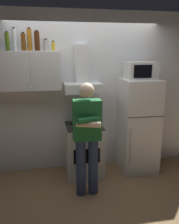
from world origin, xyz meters
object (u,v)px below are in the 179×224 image
at_px(bottle_spice_jar, 53,46).
at_px(bottle_rum_dark, 37,41).
at_px(cooking_pot, 93,123).
at_px(upper_cabinet, 31,71).
at_px(refrigerator, 138,126).
at_px(bottle_olive_oil, 7,42).
at_px(microwave, 141,71).
at_px(person_standing, 87,136).
at_px(bottle_beer_brown, 23,42).
at_px(range_hood, 82,80).
at_px(bottle_liquor_amber, 29,40).
at_px(stove_oven, 84,150).
at_px(bottle_vodka_clear, 14,40).
at_px(bottle_canister_steel, 46,45).

bearing_deg(bottle_spice_jar, bottle_rum_dark, -168.98).
height_order(cooking_pot, bottle_spice_jar, bottle_spice_jar).
distance_m(upper_cabinet, refrigerator, 2.00).
relative_size(refrigerator, bottle_olive_oil, 5.80).
height_order(microwave, person_standing, microwave).
height_order(cooking_pot, bottle_beer_brown, bottle_beer_brown).
height_order(cooking_pot, bottle_rum_dark, bottle_rum_dark).
distance_m(cooking_pot, bottle_rum_dark, 1.51).
distance_m(refrigerator, cooking_pot, 0.84).
distance_m(range_hood, bottle_olive_oil, 1.26).
height_order(bottle_beer_brown, bottle_liquor_amber, bottle_liquor_amber).
bearing_deg(stove_oven, bottle_vodka_clear, 174.74).
bearing_deg(bottle_canister_steel, bottle_spice_jar, -7.74).
xyz_separation_m(stove_oven, refrigerator, (0.95, 0.00, 0.37)).
distance_m(upper_cabinet, bottle_vodka_clear, 0.50).
bearing_deg(person_standing, microwave, 32.00).
distance_m(stove_oven, bottle_beer_brown, 1.96).
distance_m(range_hood, refrigerator, 1.25).
xyz_separation_m(microwave, bottle_rum_dark, (-1.63, 0.08, 0.45)).
bearing_deg(person_standing, range_hood, 86.09).
distance_m(person_standing, cooking_pot, 0.52).
bearing_deg(bottle_rum_dark, upper_cabinet, 165.39).
bearing_deg(bottle_spice_jar, bottle_beer_brown, -179.59).
distance_m(bottle_beer_brown, bottle_canister_steel, 0.33).
bearing_deg(microwave, range_hood, 173.54).
xyz_separation_m(upper_cabinet, bottle_spice_jar, (0.36, 0.02, 0.37)).
xyz_separation_m(bottle_beer_brown, bottle_vodka_clear, (-0.12, -0.05, 0.03)).
bearing_deg(bottle_vodka_clear, bottle_rum_dark, 0.39).
xyz_separation_m(refrigerator, microwave, (-0.00, 0.02, 0.94)).
xyz_separation_m(refrigerator, cooking_pot, (-0.82, -0.12, 0.14)).
bearing_deg(range_hood, refrigerator, -7.55).
relative_size(person_standing, bottle_liquor_amber, 4.85).
xyz_separation_m(bottle_olive_oil, bottle_liquor_amber, (0.32, 0.05, 0.03)).
xyz_separation_m(bottle_beer_brown, bottle_liquor_amber, (0.09, 0.01, 0.03)).
bearing_deg(upper_cabinet, bottle_beer_brown, 171.40).
xyz_separation_m(bottle_liquor_amber, bottle_spice_jar, (0.35, -0.01, -0.09)).
distance_m(microwave, bottle_beer_brown, 1.89).
bearing_deg(bottle_olive_oil, bottle_rum_dark, -1.22).
distance_m(stove_oven, bottle_vodka_clear, 2.04).
distance_m(microwave, person_standing, 1.45).
bearing_deg(stove_oven, upper_cabinet, 171.10).
xyz_separation_m(bottle_canister_steel, bottle_liquor_amber, (-0.24, -0.00, 0.08)).
bearing_deg(upper_cabinet, cooking_pot, -14.73).
bearing_deg(range_hood, bottle_olive_oil, -178.84).
distance_m(bottle_vodka_clear, bottle_canister_steel, 0.46).
relative_size(cooking_pot, bottle_canister_steel, 1.65).
bearing_deg(bottle_vodka_clear, person_standing, -36.11).
distance_m(upper_cabinet, bottle_canister_steel, 0.46).
height_order(refrigerator, bottle_olive_oil, bottle_olive_oil).
bearing_deg(bottle_canister_steel, bottle_olive_oil, -174.58).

